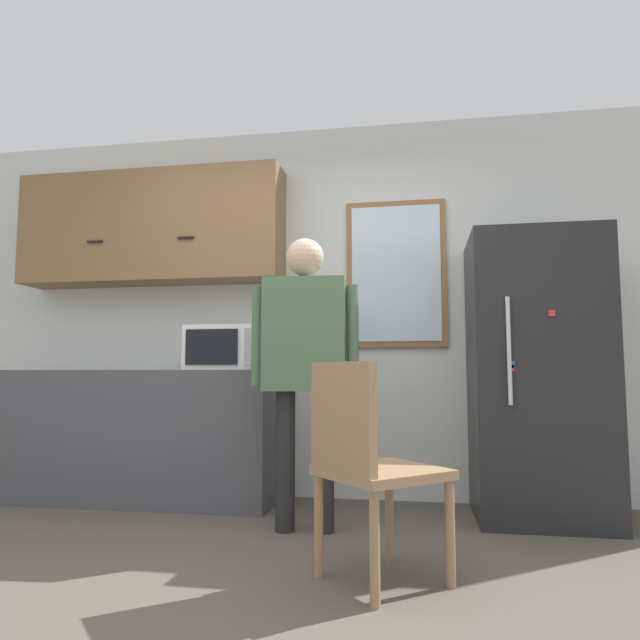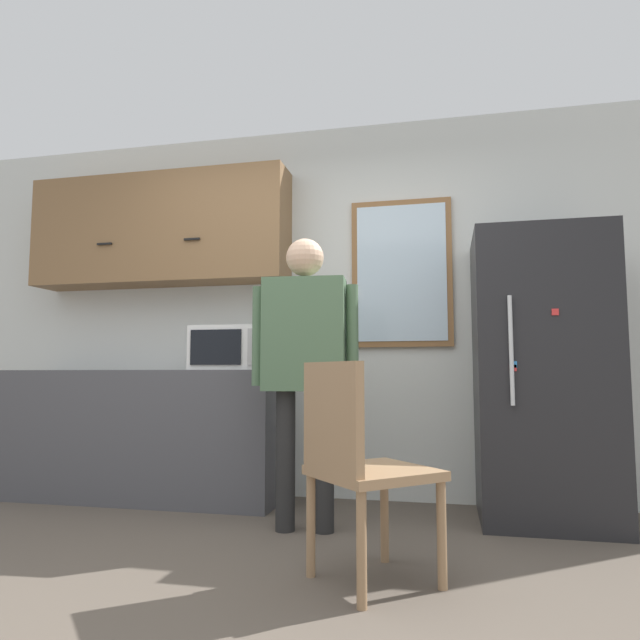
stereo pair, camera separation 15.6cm
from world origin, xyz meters
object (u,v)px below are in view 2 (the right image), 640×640
object	(u,v)px
microwave	(233,348)
refrigerator	(542,375)
person	(305,349)
chair	(357,459)

from	to	relation	value
microwave	refrigerator	world-z (taller)	refrigerator
refrigerator	microwave	bearing A→B (deg)	-179.99
person	chair	distance (m)	0.99
person	refrigerator	xyz separation A→B (m)	(1.35, 0.50, -0.15)
person	microwave	bearing A→B (deg)	136.69
person	chair	bearing A→B (deg)	-65.93
person	refrigerator	distance (m)	1.45
microwave	refrigerator	xyz separation A→B (m)	(1.99, 0.00, -0.18)
microwave	person	world-z (taller)	person
microwave	refrigerator	bearing A→B (deg)	0.01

